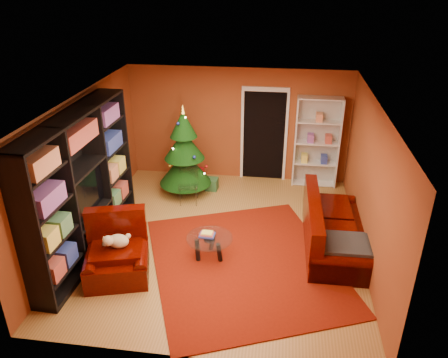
# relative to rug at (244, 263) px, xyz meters

# --- Properties ---
(floor) EXTENTS (5.00, 5.50, 0.05)m
(floor) POSITION_rel_rug_xyz_m (-0.50, 0.68, -0.03)
(floor) COLOR olive
(floor) RESTS_ON ground
(ceiling) EXTENTS (5.00, 5.50, 0.05)m
(ceiling) POSITION_rel_rug_xyz_m (-0.50, 0.68, 2.62)
(ceiling) COLOR silver
(ceiling) RESTS_ON wall_back
(wall_back) EXTENTS (5.00, 0.05, 2.60)m
(wall_back) POSITION_rel_rug_xyz_m (-0.50, 3.45, 1.29)
(wall_back) COLOR #954420
(wall_back) RESTS_ON ground
(wall_left) EXTENTS (0.05, 5.50, 2.60)m
(wall_left) POSITION_rel_rug_xyz_m (-3.02, 0.68, 1.29)
(wall_left) COLOR #954420
(wall_left) RESTS_ON ground
(wall_right) EXTENTS (0.05, 5.50, 2.60)m
(wall_right) POSITION_rel_rug_xyz_m (2.03, 0.68, 1.29)
(wall_right) COLOR #954420
(wall_right) RESTS_ON ground
(doorway) EXTENTS (1.06, 0.60, 2.16)m
(doorway) POSITION_rel_rug_xyz_m (0.10, 3.41, 1.04)
(doorway) COLOR black
(doorway) RESTS_ON floor
(rug) EXTENTS (4.03, 4.31, 0.02)m
(rug) POSITION_rel_rug_xyz_m (0.00, 0.00, 0.00)
(rug) COLOR maroon
(rug) RESTS_ON floor
(media_unit) EXTENTS (0.59, 3.26, 2.49)m
(media_unit) POSITION_rel_rug_xyz_m (-2.77, 0.06, 1.24)
(media_unit) COLOR black
(media_unit) RESTS_ON floor
(christmas_tree) EXTENTS (1.36, 1.36, 2.03)m
(christmas_tree) POSITION_rel_rug_xyz_m (-1.54, 2.43, 0.97)
(christmas_tree) COLOR black
(christmas_tree) RESTS_ON floor
(gift_box_teal) EXTENTS (0.33, 0.33, 0.30)m
(gift_box_teal) POSITION_rel_rug_xyz_m (-1.72, 2.90, 0.14)
(gift_box_teal) COLOR #22676C
(gift_box_teal) RESTS_ON floor
(gift_box_green) EXTENTS (0.28, 0.28, 0.26)m
(gift_box_green) POSITION_rel_rug_xyz_m (-0.99, 2.65, 0.12)
(gift_box_green) COLOR #24572E
(gift_box_green) RESTS_ON floor
(gift_box_red) EXTENTS (0.28, 0.28, 0.22)m
(gift_box_red) POSITION_rel_rug_xyz_m (-1.42, 3.27, 0.10)
(gift_box_red) COLOR maroon
(gift_box_red) RESTS_ON floor
(white_bookshelf) EXTENTS (0.98, 0.35, 2.11)m
(white_bookshelf) POSITION_rel_rug_xyz_m (1.29, 3.25, 1.01)
(white_bookshelf) COLOR white
(white_bookshelf) RESTS_ON floor
(armchair) EXTENTS (1.32, 1.32, 0.84)m
(armchair) POSITION_rel_rug_xyz_m (-2.01, -0.58, 0.41)
(armchair) COLOR #330400
(armchair) RESTS_ON rug
(dog) EXTENTS (0.47, 0.40, 0.27)m
(dog) POSITION_rel_rug_xyz_m (-1.97, -0.52, 0.61)
(dog) COLOR beige
(dog) RESTS_ON armchair
(sofa) EXTENTS (1.01, 2.20, 0.94)m
(sofa) POSITION_rel_rug_xyz_m (1.52, 0.70, 0.46)
(sofa) COLOR #330400
(sofa) RESTS_ON rug
(coffee_table) EXTENTS (0.83, 0.83, 0.50)m
(coffee_table) POSITION_rel_rug_xyz_m (-0.61, 0.10, 0.20)
(coffee_table) COLOR gray
(coffee_table) RESTS_ON rug
(acrylic_chair) EXTENTS (0.47, 0.50, 0.81)m
(acrylic_chair) POSITION_rel_rug_xyz_m (-1.38, 2.00, 0.39)
(acrylic_chair) COLOR #66605B
(acrylic_chair) RESTS_ON rug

